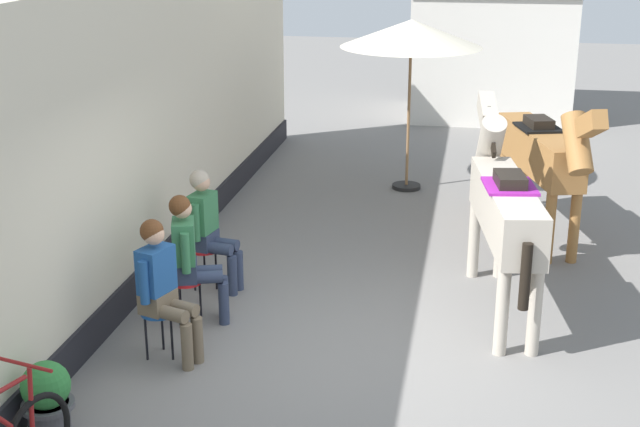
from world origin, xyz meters
TOP-DOWN VIEW (x-y plane):
  - ground_plane at (0.00, 3.00)m, footprint 40.00×40.00m
  - pub_facade_wall at (-2.55, 1.50)m, footprint 0.34×14.00m
  - distant_cottage at (1.40, 11.20)m, footprint 3.40×2.60m
  - seated_visitor_near at (-1.63, -0.26)m, footprint 0.61×0.49m
  - seated_visitor_middle at (-1.62, 0.54)m, footprint 0.61×0.48m
  - seated_visitor_far at (-1.70, 1.42)m, footprint 0.61×0.48m
  - saddled_horse_near at (1.50, 1.50)m, footprint 0.77×2.98m
  - saddled_horse_far at (2.02, 3.75)m, footprint 1.10×2.92m
  - flower_planter_near at (-2.13, -1.66)m, footprint 0.43×0.43m
  - cafe_parasol at (0.15, 5.68)m, footprint 2.10×2.10m

SIDE VIEW (x-z plane):
  - ground_plane at x=0.00m, z-range 0.00..0.00m
  - flower_planter_near at x=-2.13m, z-range 0.01..0.65m
  - seated_visitor_near at x=-1.63m, z-range 0.08..1.47m
  - seated_visitor_middle at x=-1.62m, z-range 0.08..1.47m
  - seated_visitor_far at x=-1.70m, z-range 0.08..1.47m
  - saddled_horse_near at x=1.50m, z-range 0.13..2.19m
  - saddled_horse_far at x=2.02m, z-range 0.13..2.19m
  - pub_facade_wall at x=-2.55m, z-range -0.16..3.24m
  - distant_cottage at x=1.40m, z-range 0.05..3.55m
  - cafe_parasol at x=0.15m, z-range 1.07..3.65m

